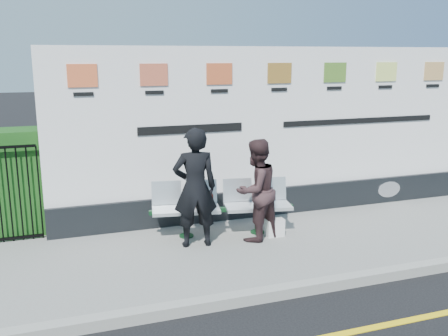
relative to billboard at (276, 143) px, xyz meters
name	(u,v)px	position (x,y,z in m)	size (l,w,h in m)	color
ground	(377,327)	(-0.50, -3.85, -1.42)	(80.00, 80.00, 0.00)	black
pavement	(281,244)	(-0.50, -1.35, -1.36)	(14.00, 3.00, 0.12)	gray
kerb	(331,284)	(-0.50, -2.85, -1.35)	(14.00, 0.18, 0.14)	gray
yellow_line	(377,327)	(-0.50, -3.85, -1.42)	(14.00, 0.10, 0.01)	yellow
billboard	(276,143)	(0.00, 0.00, 0.00)	(8.00, 0.30, 3.00)	black
bench	(222,220)	(-1.29, -0.79, -1.06)	(2.24, 0.58, 0.48)	silver
woman_left	(195,188)	(-1.83, -1.09, -0.39)	(0.67, 0.44, 1.83)	black
woman_right	(256,190)	(-0.86, -1.15, -0.50)	(0.78, 0.61, 1.61)	#352224
handbag_brown	(204,201)	(-1.58, -0.74, -0.71)	(0.28, 0.12, 0.22)	black
carrier_bag_white	(275,227)	(-0.52, -1.13, -1.16)	(0.29, 0.17, 0.29)	silver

